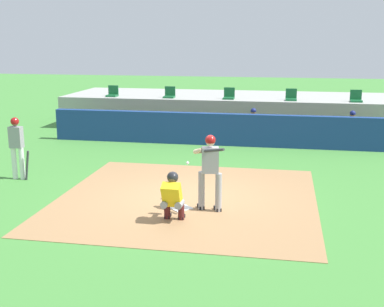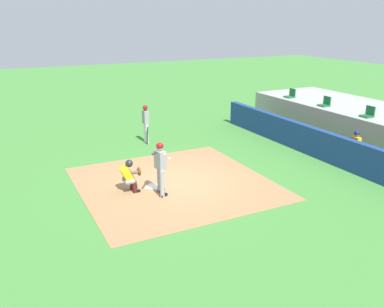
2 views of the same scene
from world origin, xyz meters
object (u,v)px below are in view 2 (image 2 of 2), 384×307
object	(u,v)px
stadium_seat_0	(291,95)
stadium_seat_1	(325,103)
dugout_player_0	(353,146)
stadium_seat_2	(368,114)
on_deck_batter	(146,122)
catcher_crouched	(130,175)
home_plate	(153,187)
batter_at_plate	(160,165)

from	to	relation	value
stadium_seat_0	stadium_seat_1	distance (m)	2.60
dugout_player_0	stadium_seat_2	xyz separation A→B (m)	(-1.17, 2.03, 0.86)
on_deck_batter	stadium_seat_2	xyz separation A→B (m)	(5.06, 8.52, 0.51)
catcher_crouched	dugout_player_0	bearing A→B (deg)	82.55
stadium_seat_0	stadium_seat_1	world-z (taller)	same
catcher_crouched	stadium_seat_2	distance (m)	11.02
stadium_seat_0	on_deck_batter	bearing A→B (deg)	-89.04
dugout_player_0	stadium_seat_1	bearing A→B (deg)	151.62
stadium_seat_1	stadium_seat_2	xyz separation A→B (m)	(2.60, 0.00, 0.00)
home_plate	stadium_seat_0	size ratio (longest dim) A/B	0.92
batter_at_plate	catcher_crouched	xyz separation A→B (m)	(-0.69, -0.81, -0.43)
on_deck_batter	stadium_seat_2	size ratio (longest dim) A/B	3.72
stadium_seat_2	stadium_seat_0	bearing A→B (deg)	180.00
on_deck_batter	dugout_player_0	distance (m)	9.00
batter_at_plate	stadium_seat_0	xyz separation A→B (m)	(-5.89, 10.17, 0.50)
home_plate	on_deck_batter	world-z (taller)	on_deck_batter
batter_at_plate	stadium_seat_1	distance (m)	10.70
stadium_seat_0	stadium_seat_1	size ratio (longest dim) A/B	1.00
stadium_seat_1	stadium_seat_2	size ratio (longest dim) A/B	1.00
on_deck_batter	stadium_seat_0	size ratio (longest dim) A/B	3.72
stadium_seat_1	stadium_seat_2	bearing A→B (deg)	0.00
catcher_crouched	dugout_player_0	distance (m)	9.02
catcher_crouched	stadium_seat_1	xyz separation A→B (m)	(-2.60, 10.98, 0.93)
stadium_seat_0	stadium_seat_2	distance (m)	5.20
dugout_player_0	stadium_seat_0	bearing A→B (deg)	162.28
stadium_seat_0	home_plate	bearing A→B (deg)	-62.94
on_deck_batter	stadium_seat_2	bearing A→B (deg)	59.31
home_plate	batter_at_plate	xyz separation A→B (m)	(0.69, 0.01, 1.01)
home_plate	batter_at_plate	distance (m)	1.23
dugout_player_0	stadium_seat_2	size ratio (longest dim) A/B	2.71
dugout_player_0	stadium_seat_1	distance (m)	4.37
on_deck_batter	stadium_seat_2	world-z (taller)	stadium_seat_2
stadium_seat_1	batter_at_plate	bearing A→B (deg)	-72.08
catcher_crouched	stadium_seat_0	distance (m)	12.18
batter_at_plate	stadium_seat_2	xyz separation A→B (m)	(-0.69, 10.17, 0.50)
home_plate	stadium_seat_2	distance (m)	10.29
home_plate	stadium_seat_1	size ratio (longest dim) A/B	0.92
home_plate	stadium_seat_2	bearing A→B (deg)	90.00
on_deck_batter	stadium_seat_0	distance (m)	8.54
batter_at_plate	home_plate	bearing A→B (deg)	-179.52
on_deck_batter	stadium_seat_1	distance (m)	8.88
home_plate	catcher_crouched	bearing A→B (deg)	-90.22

